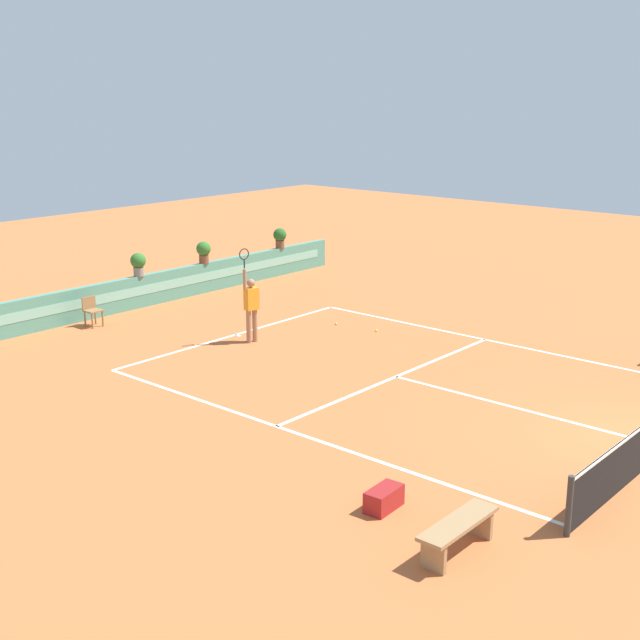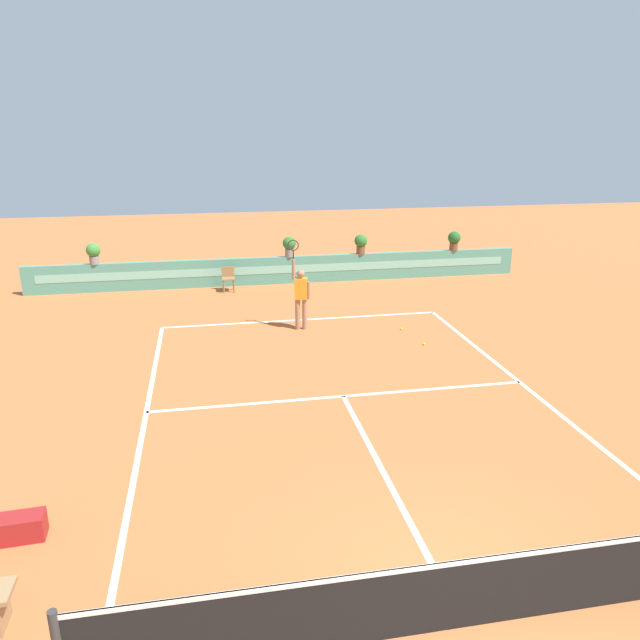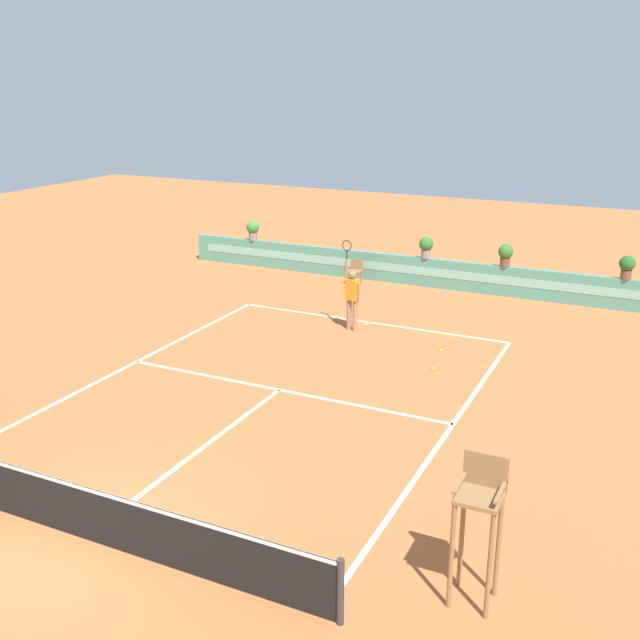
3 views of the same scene
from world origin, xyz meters
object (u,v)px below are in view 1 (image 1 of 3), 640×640
Objects in this scene: tennis_player at (251,304)px; potted_plant_centre at (138,263)px; ball_kid_chair at (92,310)px; tennis_ball_mid_court at (376,330)px; bench_courtside at (458,529)px; gear_bag at (384,499)px; tennis_ball_near_baseline at (336,324)px; potted_plant_far_right at (280,237)px; potted_plant_right at (204,251)px.

tennis_player reaches higher than potted_plant_centre.
tennis_player is (1.85, -4.61, 0.57)m from ball_kid_chair.
tennis_player reaches higher than tennis_ball_mid_court.
potted_plant_centre is at bearing 68.18° from bench_courtside.
gear_bag is 10.29× the size of tennis_ball_near_baseline.
gear_bag is 11.27m from tennis_ball_near_baseline.
potted_plant_far_right is 1.00× the size of potted_plant_right.
ball_kid_chair is 2.57m from potted_plant_centre.
bench_courtside is 23.53× the size of tennis_ball_mid_court.
tennis_ball_mid_court is at bearing -53.39° from ball_kid_chair.
potted_plant_far_right is at bearing 62.57° from tennis_ball_mid_court.
tennis_ball_near_baseline is (4.66, -5.23, -0.44)m from ball_kid_chair.
bench_courtside is 11.58m from tennis_player.
gear_bag is 10.29× the size of tennis_ball_mid_court.
tennis_ball_mid_court is at bearing -32.63° from tennis_player.
gear_bag reaches higher than tennis_ball_near_baseline.
ball_kid_chair is 8.16m from tennis_ball_mid_court.
gear_bag is 16.17m from potted_plant_right.
tennis_ball_near_baseline is at bearing -92.82° from potted_plant_right.
tennis_ball_mid_court is at bearing -117.43° from potted_plant_far_right.
potted_plant_centre reaches higher than gear_bag.
potted_plant_right is (2.68, 0.00, 0.00)m from potted_plant_centre.
potted_plant_centre is (6.16, 15.38, 1.04)m from bench_courtside.
gear_bag is at bearing -142.22° from tennis_ball_mid_court.
potted_plant_centre reaches higher than tennis_ball_mid_court.
tennis_ball_near_baseline is (8.55, 9.42, -0.34)m from bench_courtside.
bench_courtside is 2.21× the size of potted_plant_far_right.
bench_courtside is at bearing -119.74° from tennis_player.
tennis_ball_mid_court is 0.09× the size of potted_plant_right.
potted_plant_far_right reaches higher than tennis_ball_mid_court.
ball_kid_chair is 1.17× the size of potted_plant_right.
bench_courtside is 2.29× the size of gear_bag.
bench_courtside reaches higher than tennis_ball_near_baseline.
potted_plant_right reaches higher than bench_courtside.
potted_plant_right is at bearing 59.85° from tennis_player.
tennis_ball_near_baseline is at bearing 43.66° from gear_bag.
bench_courtside is 1.70m from gear_bag.
bench_courtside is 16.60m from potted_plant_centre.
potted_plant_right is (8.84, 15.38, 1.04)m from bench_courtside.
bench_courtside is 2.21× the size of potted_plant_right.
tennis_ball_near_baseline is (2.81, -0.62, -1.02)m from tennis_player.
tennis_ball_near_baseline is at bearing -68.17° from potted_plant_centre.
ball_kid_chair is at bearing -162.17° from potted_plant_centre.
tennis_player is 3.05m from tennis_ball_near_baseline.
tennis_player is 8.64m from potted_plant_far_right.
bench_courtside is 2.21× the size of potted_plant_centre.
potted_plant_right reaches higher than gear_bag.
ball_kid_chair is 15.16m from bench_courtside.
ball_kid_chair is 0.33× the size of tennis_player.
potted_plant_centre is 1.00× the size of potted_plant_right.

